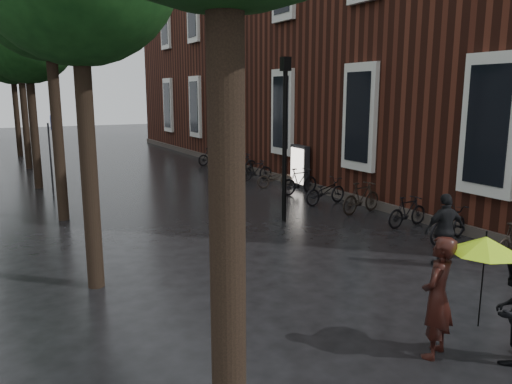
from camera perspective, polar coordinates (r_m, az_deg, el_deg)
brick_building at (r=27.65m, az=7.95°, el=15.66°), size 10.20×33.20×12.00m
street_trees at (r=18.97m, az=-24.01°, el=17.99°), size 4.33×34.03×8.91m
person_burgundy at (r=7.79m, az=20.02°, el=-11.23°), size 0.78×0.67×1.82m
lime_umbrella at (r=7.72m, az=24.76°, el=-5.52°), size 0.96×0.96×1.43m
pedestrian_walking at (r=11.78m, az=20.79°, el=-4.12°), size 1.04×0.64×1.65m
parked_bicycles at (r=19.04m, az=5.11°, el=1.11°), size 2.11×18.23×1.03m
ad_lightbox at (r=20.32m, az=5.00°, el=2.91°), size 0.27×1.15×1.74m
lamp_post at (r=14.72m, az=3.32°, el=7.80°), size 0.25×0.25×4.81m
cycle_sign at (r=20.04m, az=-22.40°, el=5.19°), size 0.16×0.55×3.00m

